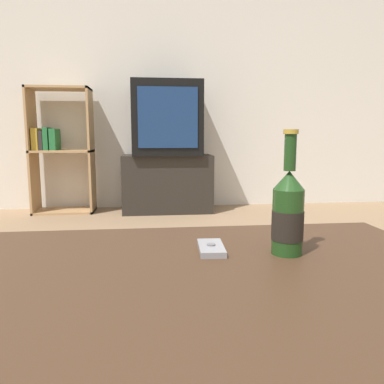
{
  "coord_description": "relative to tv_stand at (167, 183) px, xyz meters",
  "views": [
    {
      "loc": [
        -0.02,
        -0.7,
        0.69
      ],
      "look_at": [
        0.1,
        0.39,
        0.53
      ],
      "focal_mm": 35.0,
      "sensor_mm": 36.0,
      "label": 1
    }
  ],
  "objects": [
    {
      "name": "back_wall",
      "position": [
        -0.13,
        0.28,
        1.04
      ],
      "size": [
        8.0,
        0.05,
        2.6
      ],
      "color": "silver",
      "rests_on": "ground_plane"
    },
    {
      "name": "coffee_table",
      "position": [
        -0.13,
        -2.75,
        0.11
      ],
      "size": [
        1.26,
        0.73,
        0.43
      ],
      "color": "#422B1C",
      "rests_on": "ground_plane"
    },
    {
      "name": "tv_stand",
      "position": [
        0.0,
        0.0,
        0.0
      ],
      "size": [
        0.82,
        0.4,
        0.52
      ],
      "color": "#28231E",
      "rests_on": "ground_plane"
    },
    {
      "name": "television",
      "position": [
        0.0,
        -0.0,
        0.59
      ],
      "size": [
        0.62,
        0.5,
        0.65
      ],
      "color": "black",
      "rests_on": "tv_stand"
    },
    {
      "name": "bookshelf",
      "position": [
        -0.98,
        0.06,
        0.32
      ],
      "size": [
        0.54,
        0.3,
        1.12
      ],
      "color": "tan",
      "rests_on": "ground_plane"
    },
    {
      "name": "beer_bottle",
      "position": [
        0.15,
        -2.66,
        0.26
      ],
      "size": [
        0.07,
        0.07,
        0.28
      ],
      "color": "#1E4219",
      "rests_on": "coffee_table"
    },
    {
      "name": "cell_phone",
      "position": [
        -0.02,
        -2.62,
        0.17
      ],
      "size": [
        0.06,
        0.12,
        0.02
      ],
      "rotation": [
        0.0,
        0.0,
        -0.05
      ],
      "color": "gray",
      "rests_on": "coffee_table"
    }
  ]
}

